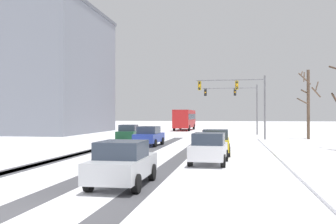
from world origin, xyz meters
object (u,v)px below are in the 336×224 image
(bus_oncoming, at_px, (185,118))
(car_blue_second, at_px, (149,136))
(traffic_signal_near_right, at_px, (240,94))
(bare_tree_sidewalk_far, at_px, (308,101))
(car_yellow_cab_third, at_px, (216,142))
(traffic_signal_far_right, at_px, (237,99))
(car_silver_fifth, at_px, (123,163))
(car_dark_green_lead, at_px, (129,133))
(office_building_far_left_block, at_px, (10,71))
(car_white_fourth, at_px, (209,148))

(bus_oncoming, bearing_deg, car_blue_second, -88.11)
(car_blue_second, xyz_separation_m, bus_oncoming, (-1.09, 33.00, 1.18))
(traffic_signal_near_right, distance_m, bare_tree_sidewalk_far, 7.79)
(car_blue_second, height_order, car_yellow_cab_third, same)
(traffic_signal_far_right, height_order, traffic_signal_near_right, same)
(car_silver_fifth, bearing_deg, car_dark_green_lead, 104.81)
(car_silver_fifth, bearing_deg, car_yellow_cab_third, 75.99)
(traffic_signal_far_right, bearing_deg, car_silver_fifth, -96.92)
(traffic_signal_near_right, relative_size, bus_oncoming, 0.63)
(traffic_signal_near_right, height_order, car_silver_fifth, traffic_signal_near_right)
(traffic_signal_near_right, height_order, office_building_far_left_block, office_building_far_left_block)
(bare_tree_sidewalk_far, bearing_deg, car_dark_green_lead, -159.57)
(car_white_fourth, height_order, bare_tree_sidewalk_far, bare_tree_sidewalk_far)
(car_blue_second, relative_size, office_building_far_left_block, 0.16)
(car_yellow_cab_third, xyz_separation_m, bare_tree_sidewalk_far, (8.96, 17.51, 3.23))
(traffic_signal_near_right, relative_size, car_silver_fifth, 1.69)
(office_building_far_left_block, bearing_deg, car_silver_fifth, -53.58)
(car_blue_second, height_order, car_silver_fifth, same)
(car_yellow_cab_third, bearing_deg, car_silver_fifth, -104.01)
(car_dark_green_lead, height_order, car_yellow_cab_third, same)
(car_white_fourth, bearing_deg, bus_oncoming, 98.65)
(traffic_signal_far_right, height_order, car_dark_green_lead, traffic_signal_far_right)
(traffic_signal_far_right, xyz_separation_m, traffic_signal_near_right, (0.09, -11.98, -0.01))
(traffic_signal_near_right, height_order, car_dark_green_lead, traffic_signal_near_right)
(traffic_signal_far_right, xyz_separation_m, car_dark_green_lead, (-10.48, -15.51, -3.87))
(car_yellow_cab_third, relative_size, office_building_far_left_block, 0.16)
(traffic_signal_near_right, distance_m, car_dark_green_lead, 11.79)
(traffic_signal_far_right, relative_size, bus_oncoming, 0.65)
(traffic_signal_far_right, height_order, bare_tree_sidewalk_far, bare_tree_sidewalk_far)
(traffic_signal_far_right, xyz_separation_m, office_building_far_left_block, (-33.00, 0.71, 4.28))
(bus_oncoming, bearing_deg, car_yellow_cab_third, -80.14)
(car_blue_second, distance_m, car_silver_fifth, 17.91)
(traffic_signal_near_right, xyz_separation_m, office_building_far_left_block, (-33.09, 12.69, 4.29))
(car_blue_second, relative_size, car_white_fourth, 1.00)
(car_silver_fifth, distance_m, bus_oncoming, 50.84)
(car_silver_fifth, relative_size, office_building_far_left_block, 0.16)
(car_yellow_cab_third, distance_m, office_building_far_left_block, 42.18)
(car_silver_fifth, bearing_deg, bus_oncoming, 94.50)
(car_dark_green_lead, relative_size, car_yellow_cab_third, 1.02)
(traffic_signal_near_right, bearing_deg, bare_tree_sidewalk_far, 23.26)
(traffic_signal_far_right, bearing_deg, traffic_signal_near_right, -89.58)
(car_white_fourth, height_order, office_building_far_left_block, office_building_far_left_block)
(bus_oncoming, bearing_deg, car_dark_green_lead, -93.85)
(traffic_signal_far_right, height_order, car_blue_second, traffic_signal_far_right)
(car_silver_fifth, height_order, bus_oncoming, bus_oncoming)
(car_blue_second, relative_size, car_yellow_cab_third, 1.01)
(traffic_signal_near_right, distance_m, office_building_far_left_block, 35.70)
(traffic_signal_far_right, height_order, car_white_fourth, traffic_signal_far_right)
(car_silver_fifth, distance_m, office_building_far_left_block, 48.55)
(car_yellow_cab_third, bearing_deg, traffic_signal_far_right, 86.22)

